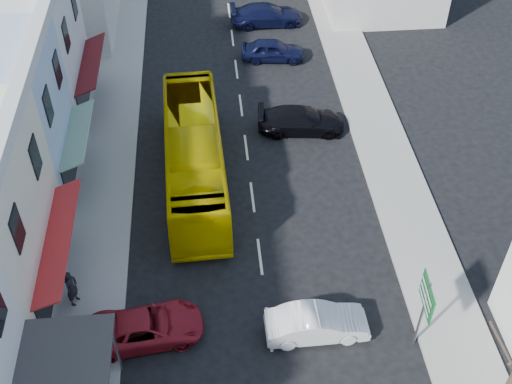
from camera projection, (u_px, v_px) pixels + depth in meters
The scene contains 11 objects.
ground at pixel (269, 329), 26.56m from camera, with size 120.00×120.00×0.00m, color black.
sidewalk_left at pixel (105, 179), 33.30m from camera, with size 3.00×52.00×0.15m, color gray.
sidewalk_right at pixel (389, 162), 34.29m from camera, with size 3.00×52.00×0.15m, color gray.
bus at pixel (194, 157), 32.28m from camera, with size 2.50×11.60×3.10m, color #D7B800.
car_white at pixel (317, 323), 25.92m from camera, with size 1.80×4.40×1.40m, color silver.
car_red at pixel (146, 326), 25.81m from camera, with size 1.90×4.60×1.40m, color maroon.
car_black_near at pixel (301, 120), 35.96m from camera, with size 1.84×4.50×1.40m, color black.
car_navy_mid at pixel (273, 50), 41.52m from camera, with size 1.80×4.40×1.40m, color black.
car_navy_far at pixel (267, 15), 44.98m from camera, with size 1.84×4.50×1.40m, color black.
pedestrian_left at pixel (72, 289), 26.82m from camera, with size 0.60×0.40×1.70m, color black.
direction_sign at pixel (422, 315), 24.80m from camera, with size 0.30×1.70×3.75m, color #135924, non-canonical shape.
Camera 1 is at (-1.94, -15.45, 22.26)m, focal length 45.00 mm.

